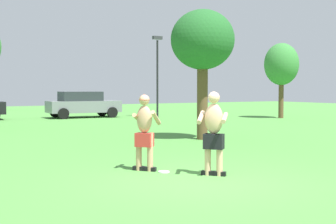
# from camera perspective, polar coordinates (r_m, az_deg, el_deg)

# --- Properties ---
(ground_plane) EXTENTS (80.00, 80.00, 0.00)m
(ground_plane) POSITION_cam_1_polar(r_m,az_deg,el_deg) (9.10, 3.81, -8.45)
(ground_plane) COLOR #4C8E3D
(player_near) EXTENTS (0.78, 0.89, 1.72)m
(player_near) POSITION_cam_1_polar(r_m,az_deg,el_deg) (9.61, 5.59, -2.33)
(player_near) COLOR black
(player_near) RESTS_ON ground_plane
(player_in_red) EXTENTS (0.72, 0.84, 1.67)m
(player_in_red) POSITION_cam_1_polar(r_m,az_deg,el_deg) (10.13, -2.88, -2.08)
(player_in_red) COLOR black
(player_in_red) RESTS_ON ground_plane
(frisbee) EXTENTS (0.24, 0.24, 0.03)m
(frisbee) POSITION_cam_1_polar(r_m,az_deg,el_deg) (10.03, -0.50, -7.30)
(frisbee) COLOR white
(frisbee) RESTS_ON ground_plane
(car_gray_near_post) EXTENTS (4.38, 2.20, 1.58)m
(car_gray_near_post) POSITION_cam_1_polar(r_m,az_deg,el_deg) (28.89, -10.34, 0.96)
(car_gray_near_post) COLOR slate
(car_gray_near_post) RESTS_ON ground_plane
(lamp_post) EXTENTS (0.60, 0.24, 4.97)m
(lamp_post) POSITION_cam_1_polar(r_m,az_deg,el_deg) (28.83, -1.30, 5.54)
(lamp_post) COLOR black
(lamp_post) RESTS_ON ground_plane
(tree_right_field) EXTENTS (2.22, 2.22, 4.52)m
(tree_right_field) POSITION_cam_1_polar(r_m,az_deg,el_deg) (16.43, 4.23, 8.52)
(tree_right_field) COLOR brown
(tree_right_field) RESTS_ON ground_plane
(tree_behind_players) EXTENTS (2.05, 2.05, 4.47)m
(tree_behind_players) POSITION_cam_1_polar(r_m,az_deg,el_deg) (28.79, 13.66, 5.61)
(tree_behind_players) COLOR brown
(tree_behind_players) RESTS_ON ground_plane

